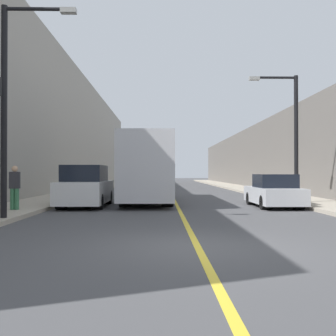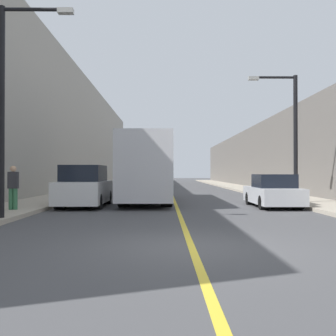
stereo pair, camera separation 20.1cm
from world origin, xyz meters
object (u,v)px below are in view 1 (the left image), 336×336
at_px(bus, 149,168).
at_px(street_lamp_right, 291,129).
at_px(car_right_near, 274,192).
at_px(parked_suv_left, 86,188).
at_px(pedestrian, 15,187).
at_px(street_lamp_left, 11,96).

relative_size(bus, street_lamp_right, 1.75).
xyz_separation_m(car_right_near, street_lamp_right, (1.13, 0.89, 3.04)).
height_order(parked_suv_left, car_right_near, parked_suv_left).
bearing_deg(pedestrian, street_lamp_right, 16.63).
height_order(bus, car_right_near, bus).
height_order(street_lamp_right, pedestrian, street_lamp_right).
bearing_deg(bus, pedestrian, -128.45).
bearing_deg(car_right_near, bus, 148.52).
xyz_separation_m(street_lamp_left, pedestrian, (-0.88, 2.73, -3.01)).
relative_size(parked_suv_left, car_right_near, 1.15).
height_order(bus, pedestrian, bus).
relative_size(car_right_near, pedestrian, 2.49).
xyz_separation_m(bus, pedestrian, (-5.01, -6.31, -0.79)).
xyz_separation_m(bus, street_lamp_left, (-4.13, -9.04, 2.22)).
relative_size(street_lamp_left, pedestrian, 3.98).
distance_m(bus, street_lamp_left, 10.18).
bearing_deg(pedestrian, car_right_near, 13.92).
height_order(parked_suv_left, street_lamp_left, street_lamp_left).
distance_m(bus, pedestrian, 8.09).
xyz_separation_m(parked_suv_left, pedestrian, (-2.17, -3.10, 0.15)).
xyz_separation_m(parked_suv_left, street_lamp_right, (9.86, 0.49, 2.83)).
bearing_deg(street_lamp_left, parked_suv_left, 77.51).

